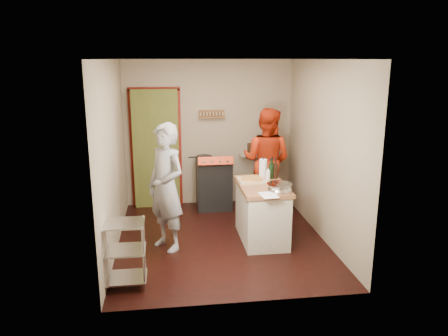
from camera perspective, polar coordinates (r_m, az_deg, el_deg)
The scene contains 10 objects.
floor at distance 6.57m, azimuth -0.38°, elevation -9.27°, with size 3.50×3.50×0.00m, color black.
back_wall at distance 7.91m, azimuth -6.62°, elevation 3.26°, with size 3.00×0.44×2.60m.
left_wall at distance 6.17m, azimuth -14.35°, elevation 1.43°, with size 0.04×3.50×2.60m, color gray.
right_wall at distance 6.53m, azimuth 12.79°, elevation 2.20°, with size 0.04×3.50×2.60m, color gray.
ceiling at distance 6.03m, azimuth -0.42°, elevation 14.13°, with size 3.00×3.50×0.02m, color white.
stove at distance 7.76m, azimuth -1.34°, elevation -2.04°, with size 0.60×0.63×1.00m.
wire_shelving at distance 5.28m, azimuth -12.84°, elevation -10.52°, with size 0.48×0.40×0.80m.
island at distance 6.44m, azimuth 5.01°, elevation -5.50°, with size 0.66×1.23×1.15m.
person_stripe at distance 6.04m, azimuth -7.56°, elevation -2.54°, with size 0.65×0.43×1.78m, color #B7B7BC.
person_red at distance 7.56m, azimuth 5.56°, elevation 1.01°, with size 0.88×0.68×1.80m, color #B8280C.
Camera 1 is at (-0.75, -5.99, 2.61)m, focal length 35.00 mm.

